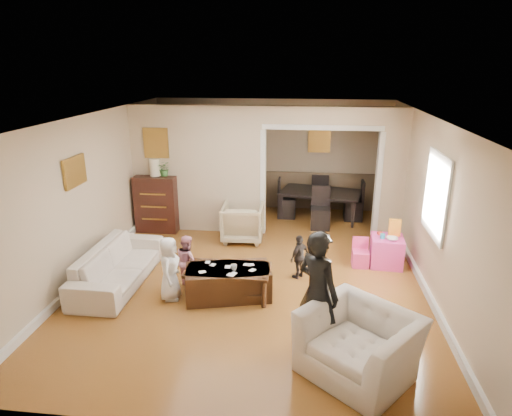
# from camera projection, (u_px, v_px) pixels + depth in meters

# --- Properties ---
(floor) EXTENTS (7.00, 7.00, 0.00)m
(floor) POSITION_uv_depth(u_px,v_px,m) (255.00, 269.00, 7.58)
(floor) COLOR #A7652B
(floor) RESTS_ON ground
(partition_left) EXTENTS (2.75, 0.18, 2.60)m
(partition_left) POSITION_uv_depth(u_px,v_px,m) (199.00, 170.00, 9.01)
(partition_left) COLOR #BCAC8A
(partition_left) RESTS_ON ground
(partition_right) EXTENTS (0.55, 0.18, 2.60)m
(partition_right) POSITION_uv_depth(u_px,v_px,m) (391.00, 175.00, 8.59)
(partition_right) COLOR #BCAC8A
(partition_right) RESTS_ON ground
(partition_header) EXTENTS (2.22, 0.18, 0.35)m
(partition_header) POSITION_uv_depth(u_px,v_px,m) (323.00, 116.00, 8.39)
(partition_header) COLOR #BCAC8A
(partition_header) RESTS_ON partition_right
(window_pane) EXTENTS (0.03, 0.95, 1.10)m
(window_pane) POSITION_uv_depth(u_px,v_px,m) (437.00, 195.00, 6.41)
(window_pane) COLOR white
(window_pane) RESTS_ON ground
(framed_art_partition) EXTENTS (0.45, 0.03, 0.55)m
(framed_art_partition) POSITION_uv_depth(u_px,v_px,m) (156.00, 143.00, 8.84)
(framed_art_partition) COLOR brown
(framed_art_partition) RESTS_ON partition_left
(framed_art_sofa_wall) EXTENTS (0.03, 0.55, 0.40)m
(framed_art_sofa_wall) POSITION_uv_depth(u_px,v_px,m) (75.00, 172.00, 6.74)
(framed_art_sofa_wall) COLOR brown
(framed_art_alcove) EXTENTS (0.45, 0.03, 0.55)m
(framed_art_alcove) POSITION_uv_depth(u_px,v_px,m) (319.00, 139.00, 10.16)
(framed_art_alcove) COLOR brown
(sofa) EXTENTS (0.84, 2.09, 0.61)m
(sofa) POSITION_uv_depth(u_px,v_px,m) (118.00, 265.00, 7.04)
(sofa) COLOR beige
(sofa) RESTS_ON ground
(armchair_back) EXTENTS (0.82, 0.84, 0.74)m
(armchair_back) POSITION_uv_depth(u_px,v_px,m) (243.00, 222.00, 8.73)
(armchair_back) COLOR tan
(armchair_back) RESTS_ON ground
(armchair_front) EXTENTS (1.55, 1.53, 0.76)m
(armchair_front) POSITION_uv_depth(u_px,v_px,m) (359.00, 344.00, 4.94)
(armchair_front) COLOR beige
(armchair_front) RESTS_ON ground
(dresser) EXTENTS (0.86, 0.48, 1.18)m
(dresser) POSITION_uv_depth(u_px,v_px,m) (158.00, 203.00, 9.20)
(dresser) COLOR black
(dresser) RESTS_ON ground
(table_lamp) EXTENTS (0.22, 0.22, 0.36)m
(table_lamp) POSITION_uv_depth(u_px,v_px,m) (155.00, 167.00, 8.95)
(table_lamp) COLOR beige
(table_lamp) RESTS_ON dresser
(potted_plant) EXTENTS (0.28, 0.24, 0.31)m
(potted_plant) POSITION_uv_depth(u_px,v_px,m) (165.00, 169.00, 8.94)
(potted_plant) COLOR #396B2F
(potted_plant) RESTS_ON dresser
(coffee_table) EXTENTS (1.37, 0.91, 0.47)m
(coffee_table) POSITION_uv_depth(u_px,v_px,m) (228.00, 282.00, 6.63)
(coffee_table) COLOR #3A2112
(coffee_table) RESTS_ON ground
(coffee_cup) EXTENTS (0.11, 0.11, 0.08)m
(coffee_cup) POSITION_uv_depth(u_px,v_px,m) (234.00, 268.00, 6.49)
(coffee_cup) COLOR silver
(coffee_cup) RESTS_ON coffee_table
(play_table) EXTENTS (0.58, 0.58, 0.52)m
(play_table) POSITION_uv_depth(u_px,v_px,m) (386.00, 251.00, 7.67)
(play_table) COLOR #F440AB
(play_table) RESTS_ON ground
(cereal_box) EXTENTS (0.20, 0.08, 0.30)m
(cereal_box) POSITION_uv_depth(u_px,v_px,m) (395.00, 228.00, 7.62)
(cereal_box) COLOR yellow
(cereal_box) RESTS_ON play_table
(cyan_cup) EXTENTS (0.08, 0.08, 0.08)m
(cyan_cup) POSITION_uv_depth(u_px,v_px,m) (383.00, 236.00, 7.54)
(cyan_cup) COLOR teal
(cyan_cup) RESTS_ON play_table
(toy_block) EXTENTS (0.09, 0.08, 0.05)m
(toy_block) POSITION_uv_depth(u_px,v_px,m) (380.00, 233.00, 7.71)
(toy_block) COLOR red
(toy_block) RESTS_ON play_table
(play_bowl) EXTENTS (0.21, 0.21, 0.05)m
(play_bowl) POSITION_uv_depth(u_px,v_px,m) (392.00, 239.00, 7.46)
(play_bowl) COLOR white
(play_bowl) RESTS_ON play_table
(dining_table) EXTENTS (1.95, 1.36, 0.62)m
(dining_table) POSITION_uv_depth(u_px,v_px,m) (320.00, 205.00, 9.98)
(dining_table) COLOR black
(dining_table) RESTS_ON ground
(adult_person) EXTENTS (0.69, 0.67, 1.59)m
(adult_person) POSITION_uv_depth(u_px,v_px,m) (318.00, 293.00, 5.21)
(adult_person) COLOR black
(adult_person) RESTS_ON ground
(child_kneel_a) EXTENTS (0.34, 0.50, 0.98)m
(child_kneel_a) POSITION_uv_depth(u_px,v_px,m) (170.00, 269.00, 6.51)
(child_kneel_a) COLOR white
(child_kneel_a) RESTS_ON ground
(child_kneel_b) EXTENTS (0.49, 0.51, 0.84)m
(child_kneel_b) POSITION_uv_depth(u_px,v_px,m) (188.00, 261.00, 6.94)
(child_kneel_b) COLOR #CE8190
(child_kneel_b) RESTS_ON ground
(child_toddler) EXTENTS (0.41, 0.46, 0.75)m
(child_toddler) POSITION_uv_depth(u_px,v_px,m) (299.00, 257.00, 7.18)
(child_toddler) COLOR black
(child_toddler) RESTS_ON ground
(craft_papers) EXTENTS (0.84, 0.48, 0.00)m
(craft_papers) POSITION_uv_depth(u_px,v_px,m) (229.00, 268.00, 6.56)
(craft_papers) COLOR white
(craft_papers) RESTS_ON coffee_table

